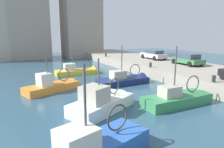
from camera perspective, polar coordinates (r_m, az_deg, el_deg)
water_surface at (r=17.95m, az=-3.92°, el=-4.54°), size 80.00×80.00×0.00m
quay_wall at (r=24.58m, az=21.53°, el=0.50°), size 9.00×56.00×1.20m
fishing_boat_yellow at (r=25.22m, az=-9.37°, el=0.28°), size 5.83×2.43×4.07m
fishing_boat_orange at (r=18.47m, az=-16.01°, el=-4.09°), size 5.76×3.43×4.08m
fishing_boat_white at (r=13.43m, az=-1.97°, el=-9.39°), size 5.76×4.11×4.40m
fishing_boat_green at (r=15.22m, az=19.13°, el=-7.75°), size 6.01×2.10×4.95m
fishing_boat_navy at (r=20.22m, az=4.27°, el=-2.39°), size 6.02×2.33×4.75m
parked_car_silver at (r=30.57m, az=11.92°, el=5.55°), size 2.14×4.45×1.36m
parked_car_green at (r=26.06m, az=21.03°, el=4.05°), size 2.32×4.17×1.39m
mooring_bollard_south at (r=17.56m, az=27.30°, el=-1.23°), size 0.28×0.28×0.55m
mooring_bollard_mid at (r=23.03m, az=11.06°, el=2.61°), size 0.28×0.28×0.55m
mooring_bollard_north at (r=33.22m, az=-1.81°, el=5.51°), size 0.28×0.28×0.55m
waterfront_building_west at (r=44.83m, az=-9.16°, el=15.84°), size 7.78×7.92×16.83m
waterfront_building_central at (r=44.22m, az=-23.32°, el=17.27°), size 7.80×6.44×20.09m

